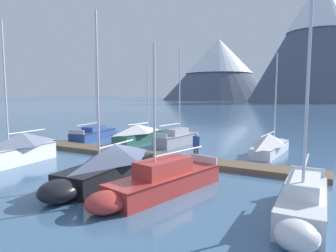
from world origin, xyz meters
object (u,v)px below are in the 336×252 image
object	(u,v)px
sailboat_nearest_berth	(97,133)
sailboat_far_berth	(107,165)
sailboat_mid_dock_port	(142,134)
sailboat_end_of_dock	(271,144)
person_on_dock	(196,144)
sailboat_mid_dock_starboard	(179,138)
sailboat_outer_slip	(159,181)
sailboat_second_berth	(14,150)
sailboat_last_slip	(303,203)

from	to	relation	value
sailboat_nearest_berth	sailboat_far_berth	size ratio (longest dim) A/B	1.01
sailboat_mid_dock_port	sailboat_end_of_dock	bearing A→B (deg)	2.84
sailboat_end_of_dock	person_on_dock	xyz separation A→B (m)	(-3.28, -5.73, 0.53)
sailboat_mid_dock_starboard	sailboat_far_berth	world-z (taller)	sailboat_far_berth
sailboat_nearest_berth	sailboat_outer_slip	world-z (taller)	sailboat_nearest_berth
sailboat_second_berth	sailboat_far_berth	size ratio (longest dim) A/B	1.06
sailboat_outer_slip	sailboat_end_of_dock	bearing A→B (deg)	78.02
sailboat_far_berth	sailboat_end_of_dock	world-z (taller)	sailboat_far_berth
sailboat_nearest_berth	sailboat_last_slip	xyz separation A→B (m)	(19.38, -10.96, 0.08)
sailboat_mid_dock_starboard	sailboat_outer_slip	xyz separation A→B (m)	(5.19, -11.81, -0.01)
sailboat_second_berth	sailboat_mid_dock_starboard	size ratio (longest dim) A/B	1.07
sailboat_outer_slip	sailboat_end_of_dock	xyz separation A→B (m)	(2.44, 11.49, 0.16)
sailboat_mid_dock_port	sailboat_far_berth	world-z (taller)	sailboat_far_berth
sailboat_mid_dock_starboard	person_on_dock	bearing A→B (deg)	-54.33
sailboat_nearest_berth	sailboat_last_slip	size ratio (longest dim) A/B	0.92
person_on_dock	sailboat_mid_dock_starboard	bearing A→B (deg)	125.67
sailboat_mid_dock_starboard	sailboat_outer_slip	size ratio (longest dim) A/B	1.12
sailboat_mid_dock_starboard	sailboat_nearest_berth	bearing A→B (deg)	-174.95
person_on_dock	sailboat_outer_slip	bearing A→B (deg)	-81.67
sailboat_mid_dock_port	sailboat_last_slip	bearing A→B (deg)	-37.80
sailboat_second_berth	sailboat_last_slip	size ratio (longest dim) A/B	0.96
sailboat_nearest_berth	sailboat_outer_slip	distance (m)	17.62
sailboat_nearest_berth	person_on_dock	world-z (taller)	sailboat_nearest_berth
sailboat_second_berth	person_on_dock	bearing A→B (deg)	29.02
sailboat_mid_dock_starboard	sailboat_last_slip	world-z (taller)	sailboat_last_slip
sailboat_far_berth	sailboat_nearest_berth	bearing A→B (deg)	134.51
sailboat_far_berth	person_on_dock	distance (m)	5.93
sailboat_second_berth	sailboat_outer_slip	xyz separation A→B (m)	(10.53, -0.38, -0.35)
sailboat_mid_dock_starboard	sailboat_second_berth	bearing A→B (deg)	-115.05
sailboat_mid_dock_starboard	sailboat_end_of_dock	distance (m)	7.63
sailboat_mid_dock_starboard	sailboat_mid_dock_port	bearing A→B (deg)	-164.86
sailboat_mid_dock_starboard	sailboat_far_berth	xyz separation A→B (m)	(2.03, -11.50, 0.27)
sailboat_far_berth	sailboat_last_slip	distance (m)	8.82
sailboat_nearest_berth	sailboat_mid_dock_port	xyz separation A→B (m)	(5.38, -0.10, 0.29)
sailboat_nearest_berth	sailboat_end_of_dock	bearing A→B (deg)	1.54
sailboat_mid_dock_port	sailboat_far_berth	bearing A→B (deg)	-64.03
sailboat_mid_dock_starboard	person_on_dock	world-z (taller)	sailboat_mid_dock_starboard
sailboat_mid_dock_port	sailboat_far_berth	distance (m)	11.84
sailboat_end_of_dock	sailboat_last_slip	world-z (taller)	sailboat_last_slip
person_on_dock	sailboat_second_berth	bearing A→B (deg)	-150.98
sailboat_second_berth	sailboat_mid_dock_port	size ratio (longest dim) A/B	1.26
sailboat_far_berth	sailboat_outer_slip	bearing A→B (deg)	-5.52
sailboat_second_berth	sailboat_mid_dock_port	bearing A→B (deg)	78.33
sailboat_nearest_berth	sailboat_mid_dock_starboard	bearing A→B (deg)	5.05
sailboat_last_slip	sailboat_mid_dock_starboard	bearing A→B (deg)	132.79
sailboat_mid_dock_starboard	sailboat_end_of_dock	world-z (taller)	sailboat_mid_dock_starboard
sailboat_second_berth	person_on_dock	distance (m)	11.08
sailboat_far_berth	sailboat_end_of_dock	size ratio (longest dim) A/B	1.11
sailboat_mid_dock_port	sailboat_mid_dock_starboard	bearing A→B (deg)	15.14
sailboat_mid_dock_starboard	sailboat_last_slip	size ratio (longest dim) A/B	0.90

